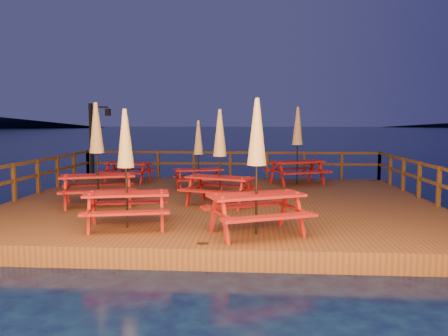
# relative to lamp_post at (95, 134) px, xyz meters

# --- Properties ---
(ground) EXTENTS (500.00, 500.00, 0.00)m
(ground) POSITION_rel_lamp_post_xyz_m (5.39, -4.55, -2.20)
(ground) COLOR black
(ground) RESTS_ON ground
(deck) EXTENTS (12.00, 10.00, 0.40)m
(deck) POSITION_rel_lamp_post_xyz_m (5.39, -4.55, -2.00)
(deck) COLOR #4C3518
(deck) RESTS_ON ground
(deck_piles) EXTENTS (11.44, 9.44, 1.40)m
(deck_piles) POSITION_rel_lamp_post_xyz_m (5.39, -4.55, -2.50)
(deck_piles) COLOR #3C2813
(deck_piles) RESTS_ON ground
(railing) EXTENTS (11.80, 9.75, 1.10)m
(railing) POSITION_rel_lamp_post_xyz_m (5.39, -2.77, -1.03)
(railing) COLOR #3C2813
(railing) RESTS_ON deck
(lamp_post) EXTENTS (0.85, 0.18, 3.00)m
(lamp_post) POSITION_rel_lamp_post_xyz_m (0.00, 0.00, 0.00)
(lamp_post) COLOR black
(lamp_post) RESTS_ON deck
(picnic_table_0) EXTENTS (2.46, 2.29, 2.80)m
(picnic_table_0) POSITION_rel_lamp_post_xyz_m (7.91, -1.09, -0.34)
(picnic_table_0) COLOR maroon
(picnic_table_0) RESTS_ON deck
(picnic_table_1) EXTENTS (1.95, 1.77, 2.31)m
(picnic_table_1) POSITION_rel_lamp_post_xyz_m (4.49, -2.64, -0.59)
(picnic_table_1) COLOR maroon
(picnic_table_1) RESTS_ON deck
(picnic_table_2) EXTENTS (2.24, 2.06, 2.60)m
(picnic_table_2) POSITION_rel_lamp_post_xyz_m (5.42, -5.34, -0.44)
(picnic_table_2) COLOR maroon
(picnic_table_2) RESTS_ON deck
(picnic_table_3) EXTENTS (2.37, 2.20, 2.73)m
(picnic_table_3) POSITION_rel_lamp_post_xyz_m (6.39, -8.40, -0.38)
(picnic_table_3) COLOR maroon
(picnic_table_3) RESTS_ON deck
(picnic_table_4) EXTENTS (2.05, 1.81, 2.53)m
(picnic_table_4) POSITION_rel_lamp_post_xyz_m (3.63, -8.05, -0.48)
(picnic_table_4) COLOR maroon
(picnic_table_4) RESTS_ON deck
(picnic_table_5) EXTENTS (2.36, 2.14, 2.78)m
(picnic_table_5) POSITION_rel_lamp_post_xyz_m (2.12, -5.62, -0.35)
(picnic_table_5) COLOR maroon
(picnic_table_5) RESTS_ON deck
(picnic_table_6) EXTENTS (1.96, 1.71, 2.46)m
(picnic_table_6) POSITION_rel_lamp_post_xyz_m (1.61, -1.03, -0.52)
(picnic_table_6) COLOR maroon
(picnic_table_6) RESTS_ON deck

